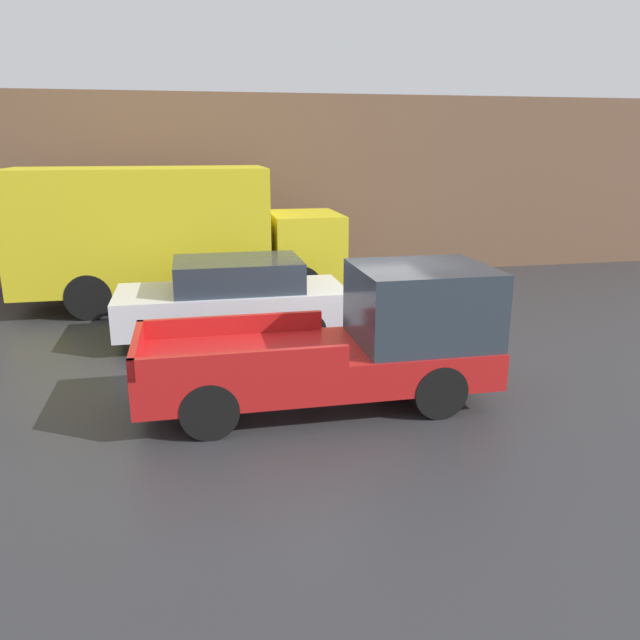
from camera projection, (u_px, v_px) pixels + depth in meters
ground_plane at (358, 377)px, 10.74m from camera, size 60.00×60.00×0.00m
building_wall at (282, 188)px, 18.23m from camera, size 28.00×0.15×5.24m
pickup_truck at (356, 341)px, 9.52m from camera, size 5.33×1.96×2.09m
car at (234, 298)px, 12.70m from camera, size 4.59×1.99×1.64m
delivery_truck at (167, 232)px, 15.13m from camera, size 7.80×2.40×3.33m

